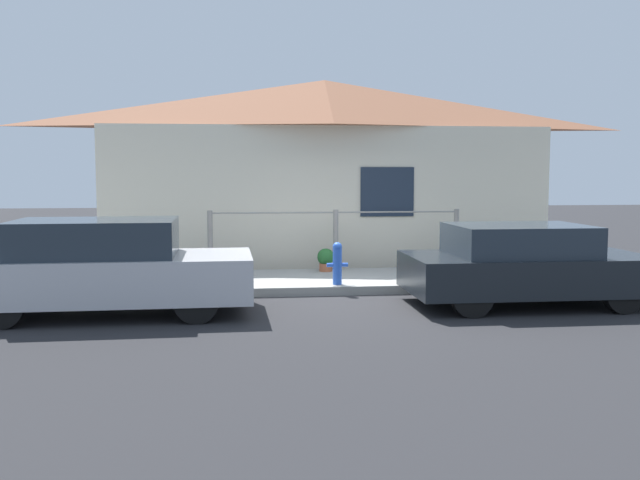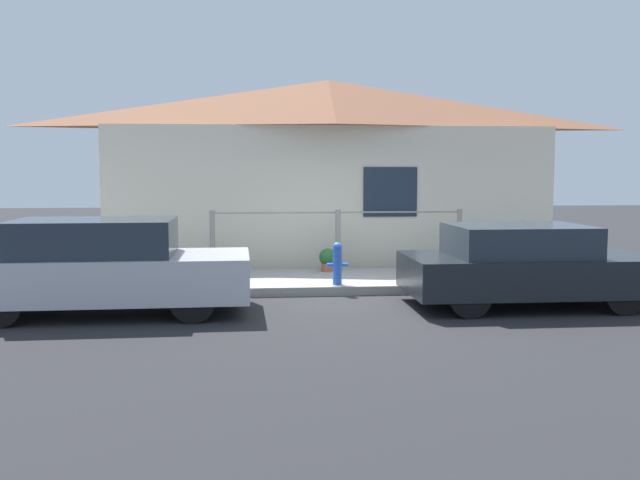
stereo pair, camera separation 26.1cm
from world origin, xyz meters
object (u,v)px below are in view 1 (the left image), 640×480
car_left (105,268)px  fire_hydrant (337,262)px  car_right (525,265)px  potted_plant_near_hydrant (326,259)px  potted_plant_by_fence (125,265)px

car_left → fire_hydrant: bearing=20.9°
car_right → fire_hydrant: 3.03m
car_right → fire_hydrant: size_ratio=5.13×
potted_plant_near_hydrant → car_right: bearing=-48.6°
fire_hydrant → potted_plant_near_hydrant: (0.01, 1.60, -0.14)m
fire_hydrant → potted_plant_near_hydrant: size_ratio=1.63×
car_right → potted_plant_near_hydrant: bearing=131.1°
car_right → potted_plant_by_fence: (-6.30, 2.47, -0.24)m
car_left → potted_plant_near_hydrant: (3.54, 3.02, -0.30)m
car_left → potted_plant_by_fence: (-0.09, 2.47, -0.29)m
car_left → potted_plant_near_hydrant: 4.67m
potted_plant_near_hydrant → potted_plant_by_fence: bearing=-171.4°
car_right → potted_plant_by_fence: car_right is taller
car_right → potted_plant_by_fence: size_ratio=7.67×
car_right → potted_plant_near_hydrant: 4.04m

